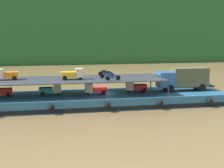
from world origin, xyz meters
TOP-DOWN VIEW (x-y plane):
  - ground_plane at (0.00, 0.00)m, footprint 400.00×400.00m
  - hillside_far_bank at (0.00, 69.09)m, footprint 119.44×31.25m
  - cargo_barge at (0.00, -0.03)m, footprint 32.51×8.67m
  - covered_lorry at (11.27, 0.03)m, footprint 7.88×2.38m
  - cargo_rack at (-3.80, 0.00)m, footprint 23.31×7.29m
  - mini_truck_lower_stern at (-12.58, 0.52)m, footprint 2.75×1.22m
  - mini_truck_lower_aft at (-6.48, 0.24)m, footprint 2.74×1.20m
  - mini_truck_lower_mid at (-0.85, -0.39)m, footprint 2.75×1.22m
  - mini_truck_lower_fore at (4.70, 0.34)m, footprint 2.76×1.24m
  - mini_truck_upper_stern at (-11.80, 0.72)m, footprint 2.79×1.29m
  - mini_truck_upper_mid at (-3.74, -0.50)m, footprint 2.77×1.25m
  - motorcycle_upper_port at (1.06, -2.19)m, footprint 1.90×0.55m
  - motorcycle_upper_centre at (0.76, -0.00)m, footprint 1.90×0.55m
  - motorcycle_upper_stbd at (0.89, 2.19)m, footprint 1.90×0.55m

SIDE VIEW (x-z plane):
  - ground_plane at x=0.00m, z-range 0.00..0.00m
  - cargo_barge at x=0.00m, z-range 0.00..1.50m
  - mini_truck_lower_stern at x=-12.58m, z-range 1.50..2.88m
  - mini_truck_lower_aft at x=-6.48m, z-range 1.50..2.88m
  - mini_truck_lower_mid at x=-0.85m, z-range 1.50..2.88m
  - mini_truck_lower_fore at x=4.70m, z-range 1.50..2.88m
  - covered_lorry at x=11.27m, z-range 1.64..4.74m
  - cargo_rack at x=-3.80m, z-range 2.44..4.44m
  - motorcycle_upper_port at x=1.06m, z-range 3.50..4.37m
  - motorcycle_upper_centre at x=0.76m, z-range 3.50..4.37m
  - motorcycle_upper_stbd at x=0.89m, z-range 3.50..4.37m
  - mini_truck_upper_stern at x=-11.80m, z-range 3.50..4.88m
  - mini_truck_upper_mid at x=-3.74m, z-range 3.50..4.88m
  - hillside_far_bank at x=0.00m, z-range 1.95..32.86m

